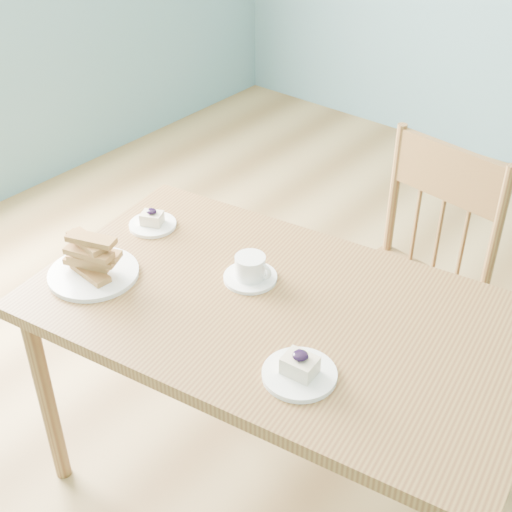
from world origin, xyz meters
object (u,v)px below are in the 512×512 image
dining_chair (408,283)px  biscotti_plate (92,262)px  coffee_cup (251,270)px  cheesecake_plate_near (300,370)px  dining_table (280,328)px  cheesecake_plate_far (152,222)px

dining_chair → biscotti_plate: dining_chair is taller
biscotti_plate → coffee_cup: bearing=37.1°
dining_chair → cheesecake_plate_near: dining_chair is taller
dining_table → cheesecake_plate_near: (0.19, -0.17, 0.09)m
biscotti_plate → cheesecake_plate_near: bearing=3.8°
biscotti_plate → dining_chair: bearing=55.2°
coffee_cup → cheesecake_plate_far: bearing=169.8°
coffee_cup → dining_chair: bearing=60.8°
coffee_cup → biscotti_plate: size_ratio=0.59×
cheesecake_plate_far → coffee_cup: bearing=-2.6°
cheesecake_plate_near → coffee_cup: same height
cheesecake_plate_far → coffee_cup: coffee_cup is taller
dining_chair → cheesecake_plate_far: dining_chair is taller
coffee_cup → biscotti_plate: 0.44m
dining_chair → coffee_cup: bearing=-104.6°
cheesecake_plate_far → dining_chair: bearing=40.4°
dining_chair → cheesecake_plate_near: (0.11, -0.77, 0.25)m
cheesecake_plate_far → biscotti_plate: (0.06, -0.28, 0.03)m
cheesecake_plate_far → coffee_cup: size_ratio=0.97×
dining_table → cheesecake_plate_near: bearing=-51.5°
cheesecake_plate_far → dining_table: bearing=-6.7°
dining_table → coffee_cup: (-0.14, 0.05, 0.10)m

